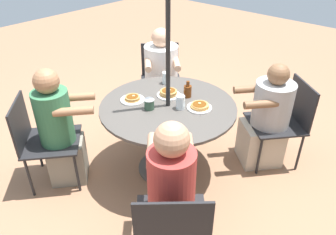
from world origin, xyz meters
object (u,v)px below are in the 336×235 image
patio_chair_north (40,137)px  coffee_cup (149,104)px  drinking_glass_a (180,102)px  pancake_plate_a (169,93)px  diner_north (60,132)px  diner_east (171,200)px  drinking_glass_b (166,78)px  syrup_bottle (188,91)px  patio_chair_west (161,75)px  pancake_plate_c (200,107)px  patio_table (168,117)px  diner_west (162,81)px  patio_chair_south (285,118)px  diner_south (267,120)px  patio_chair_east (172,227)px  pancake_plate_b (132,99)px

patio_chair_north → coffee_cup: bearing=87.7°
drinking_glass_a → pancake_plate_a: bearing=-114.4°
diner_north → diner_east: diner_east is taller
diner_north → drinking_glass_b: (-1.06, 0.31, 0.25)m
syrup_bottle → patio_chair_west: bearing=-122.8°
patio_chair_west → pancake_plate_c: bearing=102.5°
patio_table → drinking_glass_b: bearing=-135.5°
diner_west → drinking_glass_a: bearing=95.7°
patio_table → patio_chair_south: patio_chair_south is taller
diner_north → pancake_plate_c: (-0.88, 0.87, 0.21)m
patio_chair_south → pancake_plate_c: patio_chair_south is taller
patio_table → diner_south: bearing=139.8°
patio_chair_east → drinking_glass_b: (-1.15, -1.09, 0.29)m
diner_south → drinking_glass_b: bearing=64.3°
pancake_plate_c → drinking_glass_a: size_ratio=1.77×
patio_chair_west → pancake_plate_a: bearing=91.1°
pancake_plate_c → drinking_glass_b: bearing=-107.6°
patio_chair_east → pancake_plate_b: (-0.68, -1.08, 0.25)m
drinking_glass_b → diner_south: bearing=114.1°
diner_south → syrup_bottle: size_ratio=6.75×
drinking_glass_a → pancake_plate_c: bearing=131.6°
patio_chair_east → patio_chair_south: bearing=48.4°
patio_chair_east → pancake_plate_a: size_ratio=3.89×
patio_chair_south → pancake_plate_a: (0.74, -0.85, 0.26)m
drinking_glass_a → patio_chair_south: bearing=143.6°
syrup_bottle → drinking_glass_b: 0.35m
pancake_plate_b → syrup_bottle: (-0.39, 0.33, 0.04)m
patio_chair_south → drinking_glass_a: size_ratio=6.88×
diner_south → drinking_glass_b: diner_south is taller
diner_east → patio_chair_west: bearing=91.8°
pancake_plate_b → diner_north: bearing=-28.7°
diner_north → pancake_plate_c: diner_north is taller
patio_chair_south → drinking_glass_a: patio_chair_south is taller
pancake_plate_b → drinking_glass_a: 0.46m
diner_south → pancake_plate_b: 1.31m
patio_table → diner_west: size_ratio=1.09×
diner_north → pancake_plate_a: 1.04m
patio_table → patio_chair_south: 1.15m
pancake_plate_a → diner_west: bearing=-132.3°
pancake_plate_b → coffee_cup: (0.00, 0.22, 0.03)m
diner_south → pancake_plate_c: bearing=97.7°
patio_chair_north → patio_chair_east: 1.52m
pancake_plate_a → pancake_plate_c: pancake_plate_a is taller
patio_chair_east → syrup_bottle: syrup_bottle is taller
patio_chair_south → drinking_glass_b: bearing=68.1°
diner_west → drinking_glass_a: diner_west is taller
patio_chair_east → patio_chair_west: (-1.63, -1.61, 0.00)m
pancake_plate_c → coffee_cup: 0.44m
drinking_glass_a → drinking_glass_b: drinking_glass_a is taller
diner_north → pancake_plate_c: 1.25m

